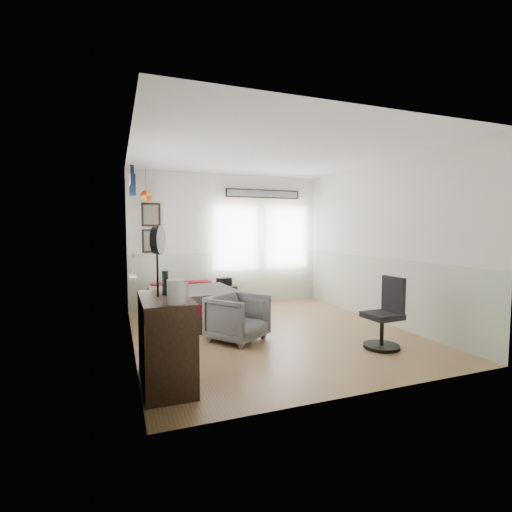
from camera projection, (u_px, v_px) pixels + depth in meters
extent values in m
cube|color=#8F6A47|center=(271.00, 333.00, 5.65)|extent=(4.00, 4.50, 0.01)
cube|color=beige|center=(229.00, 240.00, 7.65)|extent=(4.00, 0.02, 2.70)
cube|color=beige|center=(367.00, 254.00, 3.46)|extent=(4.00, 0.02, 2.70)
cube|color=beige|center=(131.00, 247.00, 4.85)|extent=(0.02, 4.50, 2.70)
cube|color=beige|center=(380.00, 243.00, 6.26)|extent=(0.02, 4.50, 2.70)
cube|color=white|center=(272.00, 153.00, 5.45)|extent=(4.00, 4.50, 0.02)
cube|color=#B7BFAA|center=(229.00, 279.00, 7.70)|extent=(4.00, 0.01, 1.10)
cube|color=#B7BFAA|center=(133.00, 307.00, 4.91)|extent=(0.01, 4.50, 1.10)
cube|color=#B7BFAA|center=(379.00, 289.00, 6.32)|extent=(0.01, 4.50, 1.10)
cube|color=silver|center=(132.00, 238.00, 5.37)|extent=(0.03, 2.20, 1.35)
cube|color=silver|center=(236.00, 238.00, 7.66)|extent=(0.95, 0.03, 1.30)
cube|color=silver|center=(287.00, 237.00, 8.07)|extent=(0.95, 0.03, 1.30)
cube|color=black|center=(151.00, 241.00, 7.07)|extent=(0.35, 0.03, 0.45)
cube|color=black|center=(151.00, 215.00, 7.03)|extent=(0.35, 0.03, 0.45)
cube|color=#7F7259|center=(152.00, 241.00, 7.06)|extent=(0.27, 0.01, 0.37)
cube|color=#7F7259|center=(151.00, 215.00, 7.02)|extent=(0.27, 0.01, 0.37)
cube|color=black|center=(263.00, 194.00, 7.81)|extent=(1.65, 0.03, 0.18)
cube|color=gray|center=(263.00, 194.00, 7.80)|extent=(1.58, 0.01, 0.13)
cube|color=white|center=(129.00, 180.00, 5.86)|extent=(0.02, 0.48, 0.14)
sphere|color=red|center=(146.00, 196.00, 6.73)|extent=(0.20, 0.20, 0.20)
cube|color=black|center=(191.00, 313.00, 6.36)|extent=(1.35, 1.86, 0.29)
cube|color=maroon|center=(191.00, 300.00, 6.34)|extent=(1.31, 1.82, 0.16)
cube|color=#47403C|center=(193.00, 293.00, 6.14)|extent=(1.38, 1.32, 0.13)
cube|color=maroon|center=(167.00, 286.00, 6.90)|extent=(0.51, 0.33, 0.13)
cube|color=maroon|center=(199.00, 284.00, 7.11)|extent=(0.51, 0.33, 0.13)
cube|color=black|center=(166.00, 341.00, 3.76)|extent=(0.48, 1.00, 0.90)
imported|color=#5F5F60|center=(238.00, 318.00, 5.23)|extent=(0.98, 0.99, 0.65)
cube|color=black|center=(224.00, 297.00, 7.42)|extent=(0.46, 0.38, 0.44)
cylinder|color=black|center=(381.00, 346.00, 4.92)|extent=(0.47, 0.47, 0.05)
cylinder|color=black|center=(382.00, 331.00, 4.91)|extent=(0.05, 0.05, 0.36)
cube|color=black|center=(382.00, 316.00, 4.89)|extent=(0.44, 0.44, 0.07)
cube|color=black|center=(393.00, 294.00, 4.95)|extent=(0.07, 0.38, 0.47)
cylinder|color=silver|center=(176.00, 292.00, 3.38)|extent=(0.17, 0.17, 0.22)
cube|color=silver|center=(187.00, 290.00, 3.41)|extent=(0.02, 0.02, 0.13)
cylinder|color=black|center=(165.00, 283.00, 3.83)|extent=(0.06, 0.06, 0.25)
cylinder|color=black|center=(157.00, 269.00, 3.73)|extent=(0.02, 0.02, 0.55)
cylinder|color=black|center=(157.00, 240.00, 3.71)|extent=(0.16, 0.28, 0.28)
cylinder|color=black|center=(161.00, 240.00, 3.72)|extent=(0.14, 0.28, 0.30)
cube|color=black|center=(224.00, 282.00, 7.40)|extent=(0.30, 0.24, 0.16)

